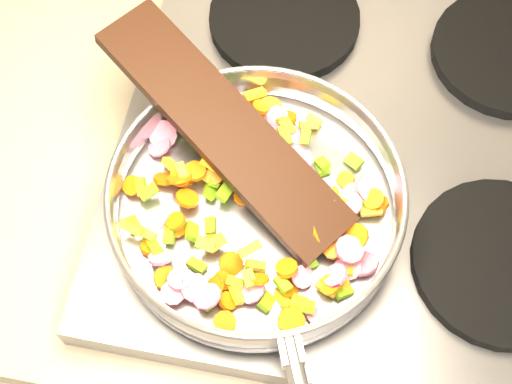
# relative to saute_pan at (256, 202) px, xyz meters

# --- Properties ---
(cooktop) EXTENTS (0.60, 0.60, 0.04)m
(cooktop) POSITION_rel_saute_pan_xyz_m (0.12, 0.14, -0.07)
(cooktop) COLOR #939399
(cooktop) RESTS_ON counter_top
(grate_fl) EXTENTS (0.19, 0.19, 0.02)m
(grate_fl) POSITION_rel_saute_pan_xyz_m (-0.02, -0.00, -0.04)
(grate_fl) COLOR black
(grate_fl) RESTS_ON cooktop
(grate_fr) EXTENTS (0.19, 0.19, 0.02)m
(grate_fr) POSITION_rel_saute_pan_xyz_m (0.26, -0.00, -0.04)
(grate_fr) COLOR black
(grate_fr) RESTS_ON cooktop
(grate_bl) EXTENTS (0.19, 0.19, 0.02)m
(grate_bl) POSITION_rel_saute_pan_xyz_m (-0.02, 0.28, -0.04)
(grate_bl) COLOR black
(grate_bl) RESTS_ON cooktop
(grate_br) EXTENTS (0.19, 0.19, 0.02)m
(grate_br) POSITION_rel_saute_pan_xyz_m (0.26, 0.28, -0.04)
(grate_br) COLOR black
(grate_br) RESTS_ON cooktop
(saute_pan) EXTENTS (0.35, 0.49, 0.05)m
(saute_pan) POSITION_rel_saute_pan_xyz_m (0.00, 0.00, 0.00)
(saute_pan) COLOR #9E9EA5
(saute_pan) RESTS_ON grate_fl
(vegetable_heap) EXTENTS (0.29, 0.30, 0.05)m
(vegetable_heap) POSITION_rel_saute_pan_xyz_m (0.00, 0.00, -0.01)
(vegetable_heap) COLOR orange
(vegetable_heap) RESTS_ON saute_pan
(wooden_spatula) EXTENTS (0.31, 0.26, 0.07)m
(wooden_spatula) POSITION_rel_saute_pan_xyz_m (-0.05, 0.07, 0.02)
(wooden_spatula) COLOR black
(wooden_spatula) RESTS_ON saute_pan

